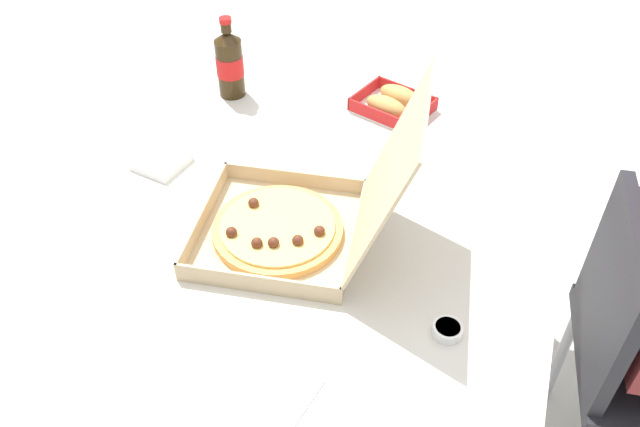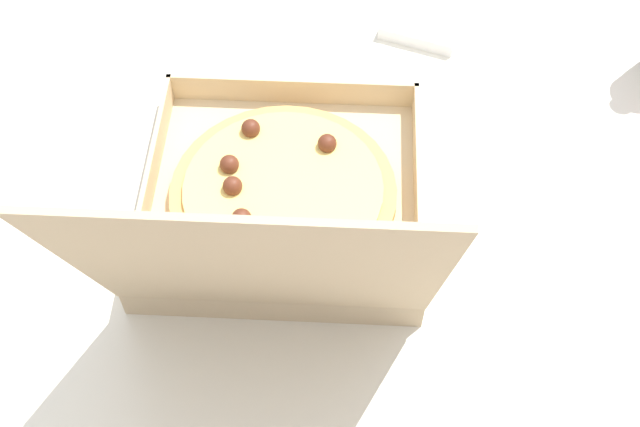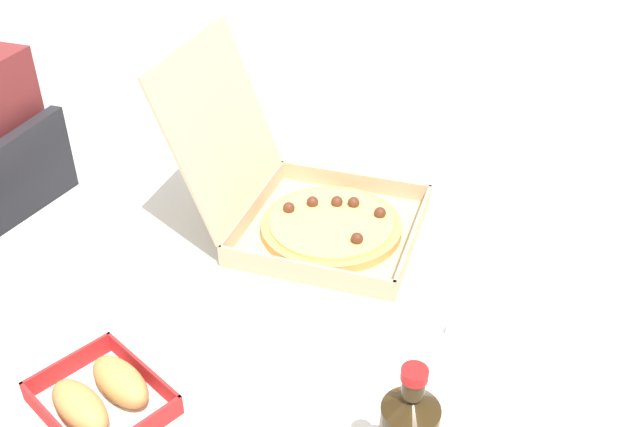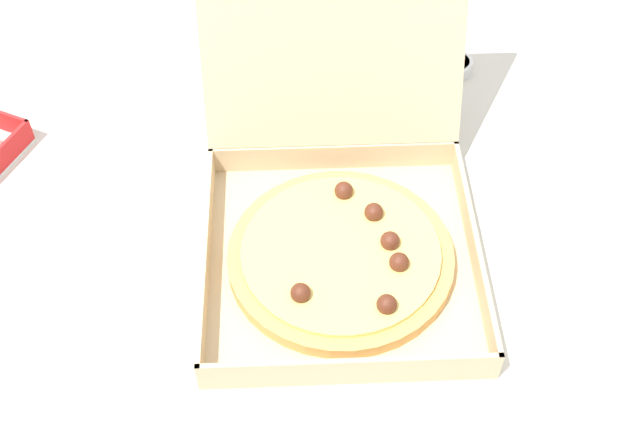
% 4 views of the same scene
% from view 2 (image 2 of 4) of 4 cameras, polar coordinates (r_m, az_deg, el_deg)
% --- Properties ---
extents(dining_table, '(1.30, 1.03, 0.72)m').
position_cam_2_polar(dining_table, '(1.02, 1.15, -4.70)').
color(dining_table, silver).
rests_on(dining_table, ground_plane).
extents(pizza_box_open, '(0.40, 0.49, 0.36)m').
position_cam_2_polar(pizza_box_open, '(0.94, -2.89, 0.64)').
color(pizza_box_open, tan).
rests_on(pizza_box_open, dining_table).
extents(napkin_pile, '(0.13, 0.13, 0.02)m').
position_cam_2_polar(napkin_pile, '(1.23, 7.39, 13.35)').
color(napkin_pile, white).
rests_on(napkin_pile, dining_table).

